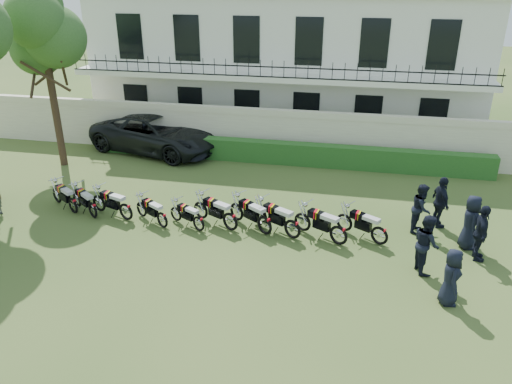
# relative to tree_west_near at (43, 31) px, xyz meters

# --- Properties ---
(ground) EXTENTS (100.00, 100.00, 0.00)m
(ground) POSITION_rel_tree_west_near_xyz_m (8.96, -5.00, -5.89)
(ground) COLOR #324D1E
(ground) RESTS_ON ground
(perimeter_wall) EXTENTS (30.00, 0.35, 2.30)m
(perimeter_wall) POSITION_rel_tree_west_near_xyz_m (8.96, 3.00, -4.72)
(perimeter_wall) COLOR beige
(perimeter_wall) RESTS_ON ground
(hedge) EXTENTS (18.00, 0.60, 1.00)m
(hedge) POSITION_rel_tree_west_near_xyz_m (9.96, 2.20, -5.39)
(hedge) COLOR #1C4F1C
(hedge) RESTS_ON ground
(building) EXTENTS (20.40, 9.60, 7.40)m
(building) POSITION_rel_tree_west_near_xyz_m (8.96, 8.96, -2.18)
(building) COLOR white
(building) RESTS_ON ground
(tree_west_near) EXTENTS (3.40, 3.20, 7.90)m
(tree_west_near) POSITION_rel_tree_west_near_xyz_m (0.00, 0.00, 0.00)
(tree_west_near) COLOR #473323
(tree_west_near) RESTS_ON ground
(motorcycle_0) EXTENTS (1.64, 1.11, 1.04)m
(motorcycle_0) POSITION_rel_tree_west_near_xyz_m (3.09, -4.51, -5.41)
(motorcycle_0) COLOR black
(motorcycle_0) RESTS_ON ground
(motorcycle_1) EXTENTS (1.58, 1.16, 1.02)m
(motorcycle_1) POSITION_rel_tree_west_near_xyz_m (3.98, -4.70, -5.42)
(motorcycle_1) COLOR black
(motorcycle_1) RESTS_ON ground
(motorcycle_2) EXTENTS (1.91, 0.86, 1.08)m
(motorcycle_2) POSITION_rel_tree_west_near_xyz_m (5.21, -4.62, -5.39)
(motorcycle_2) COLOR black
(motorcycle_2) RESTS_ON ground
(motorcycle_3) EXTENTS (1.57, 1.02, 0.98)m
(motorcycle_3) POSITION_rel_tree_west_near_xyz_m (6.68, -4.90, -5.44)
(motorcycle_3) COLOR black
(motorcycle_3) RESTS_ON ground
(motorcycle_4) EXTENTS (1.52, 0.88, 0.92)m
(motorcycle_4) POSITION_rel_tree_west_near_xyz_m (7.98, -4.87, -5.47)
(motorcycle_4) COLOR black
(motorcycle_4) RESTS_ON ground
(motorcycle_5) EXTENTS (1.87, 1.06, 1.12)m
(motorcycle_5) POSITION_rel_tree_west_near_xyz_m (9.03, -4.62, -5.37)
(motorcycle_5) COLOR black
(motorcycle_5) RESTS_ON ground
(motorcycle_6) EXTENTS (1.76, 1.27, 1.13)m
(motorcycle_6) POSITION_rel_tree_west_near_xyz_m (10.23, -4.65, -5.37)
(motorcycle_6) COLOR black
(motorcycle_6) RESTS_ON ground
(motorcycle_7) EXTENTS (1.88, 1.13, 1.14)m
(motorcycle_7) POSITION_rel_tree_west_near_xyz_m (11.18, -4.74, -5.36)
(motorcycle_7) COLOR black
(motorcycle_7) RESTS_ON ground
(motorcycle_8) EXTENTS (1.88, 1.11, 1.14)m
(motorcycle_8) POSITION_rel_tree_west_near_xyz_m (12.69, -4.84, -5.36)
(motorcycle_8) COLOR black
(motorcycle_8) RESTS_ON ground
(motorcycle_9) EXTENTS (1.74, 1.11, 1.08)m
(motorcycle_9) POSITION_rel_tree_west_near_xyz_m (13.99, -4.56, -5.39)
(motorcycle_9) COLOR black
(motorcycle_9) RESTS_ON ground
(suv) EXTENTS (6.98, 4.47, 1.79)m
(suv) POSITION_rel_tree_west_near_xyz_m (3.46, 2.61, -4.99)
(suv) COLOR black
(suv) RESTS_ON ground
(officer_0) EXTENTS (0.54, 0.81, 1.62)m
(officer_0) POSITION_rel_tree_west_near_xyz_m (15.73, -7.33, -5.08)
(officer_0) COLOR black
(officer_0) RESTS_ON ground
(officer_1) EXTENTS (0.89, 1.03, 1.81)m
(officer_1) POSITION_rel_tree_west_near_xyz_m (15.24, -5.82, -4.98)
(officer_1) COLOR black
(officer_1) RESTS_ON ground
(officer_2) EXTENTS (0.51, 1.09, 1.82)m
(officer_2) POSITION_rel_tree_west_near_xyz_m (16.93, -4.84, -4.98)
(officer_2) COLOR black
(officer_2) RESTS_ON ground
(officer_3) EXTENTS (0.62, 0.91, 1.80)m
(officer_3) POSITION_rel_tree_west_near_xyz_m (16.75, -4.11, -4.99)
(officer_3) COLOR black
(officer_3) RESTS_ON ground
(officer_4) EXTENTS (0.86, 0.98, 1.72)m
(officer_4) POSITION_rel_tree_west_near_xyz_m (15.34, -3.30, -5.03)
(officer_4) COLOR black
(officer_4) RESTS_ON ground
(officer_5) EXTENTS (0.75, 1.16, 1.84)m
(officer_5) POSITION_rel_tree_west_near_xyz_m (16.00, -2.84, -4.97)
(officer_5) COLOR black
(officer_5) RESTS_ON ground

